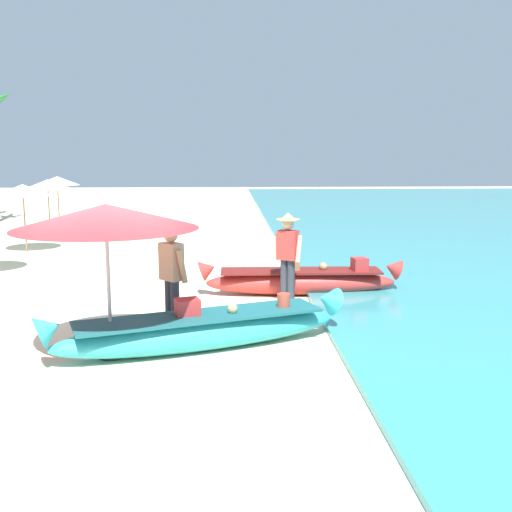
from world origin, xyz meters
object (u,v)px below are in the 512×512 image
(person_vendor_hatted, at_px, (288,251))
(boat_red_midground, at_px, (301,280))
(person_tourist_customer, at_px, (172,275))
(patio_umbrella_large, at_px, (106,217))
(boat_cyan_foreground, at_px, (201,330))

(person_vendor_hatted, bearing_deg, boat_red_midground, 63.83)
(person_tourist_customer, bearing_deg, patio_umbrella_large, -126.31)
(person_tourist_customer, bearing_deg, person_vendor_hatted, 43.29)
(boat_red_midground, relative_size, person_tourist_customer, 2.43)
(boat_red_midground, relative_size, patio_umbrella_large, 1.64)
(boat_red_midground, bearing_deg, person_vendor_hatted, -116.17)
(boat_cyan_foreground, height_order, patio_umbrella_large, patio_umbrella_large)
(person_vendor_hatted, bearing_deg, boat_cyan_foreground, -119.87)
(boat_cyan_foreground, xyz_separation_m, patio_umbrella_large, (-1.23, -0.28, 1.67))
(person_tourist_customer, bearing_deg, boat_cyan_foreground, -57.95)
(boat_cyan_foreground, relative_size, person_vendor_hatted, 2.58)
(boat_red_midground, distance_m, person_tourist_customer, 3.53)
(boat_cyan_foreground, bearing_deg, person_vendor_hatted, 60.13)
(boat_cyan_foreground, relative_size, patio_umbrella_large, 1.77)
(boat_cyan_foreground, relative_size, person_tourist_customer, 2.64)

